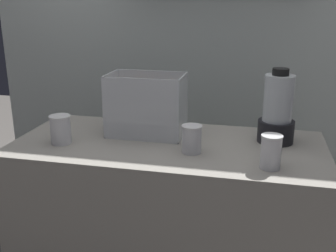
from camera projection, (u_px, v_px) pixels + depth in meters
counter at (168, 229)px, 1.97m from camera, size 1.40×0.64×0.90m
back_wall_unit at (196, 42)px, 2.43m from camera, size 2.60×0.24×2.50m
carrot_display_bin at (145, 116)px, 1.92m from camera, size 0.36×0.22×0.29m
blender_pitcher at (277, 112)px, 1.80m from camera, size 0.16×0.16×0.34m
juice_cup_carrot_far_left at (61, 131)px, 1.81m from camera, size 0.09×0.09×0.13m
juice_cup_carrot_left at (192, 140)px, 1.70m from camera, size 0.09×0.09×0.12m
juice_cup_carrot_middle at (271, 154)px, 1.54m from camera, size 0.08×0.08×0.13m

